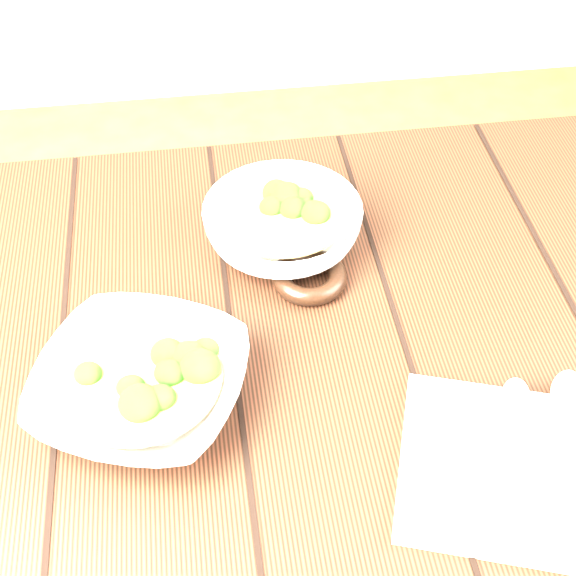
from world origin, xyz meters
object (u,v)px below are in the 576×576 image
Objects in this scene: trivet at (309,276)px; napkin at (521,471)px; soup_bowl_front at (141,385)px; soup_bowl_back at (283,226)px; table at (253,403)px.

trivet reaches higher than napkin.
soup_bowl_back is (0.19, 0.23, 0.00)m from soup_bowl_front.
table is 0.36m from napkin.
table is 4.44× the size of soup_bowl_back.
soup_bowl_front is at bearing 177.51° from napkin.
napkin is (0.19, -0.38, -0.03)m from soup_bowl_back.
trivet is at bearing 137.96° from napkin.
table is at bearing 158.48° from napkin.
soup_bowl_front reaches higher than table.
soup_bowl_front is 0.30m from soup_bowl_back.
trivet reaches higher than table.
soup_bowl_front is at bearing -143.31° from trivet.
napkin is (0.17, -0.30, -0.00)m from trivet.
soup_bowl_back is at bearing 107.59° from trivet.
trivet is (0.08, 0.09, 0.13)m from table.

